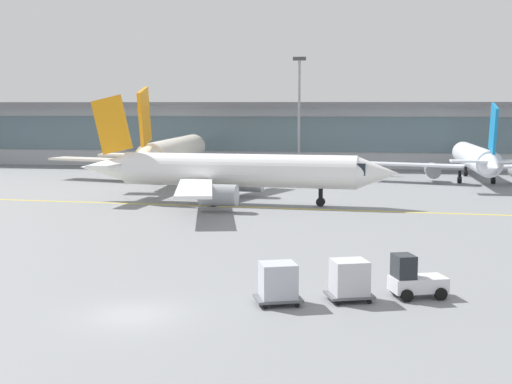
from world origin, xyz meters
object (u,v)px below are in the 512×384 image
cargo_dolly_lead (349,279)px  baggage_tug (414,279)px  taxiing_regional_jet (234,171)px  gate_airplane_2 (475,159)px  cargo_dolly_trailing (278,282)px  gate_airplane_1 (174,153)px  apron_light_mast_1 (299,109)px

cargo_dolly_lead → baggage_tug: bearing=-0.0°
taxiing_regional_jet → cargo_dolly_lead: bearing=-66.7°
gate_airplane_2 → taxiing_regional_jet: (-25.05, -22.87, 0.22)m
cargo_dolly_lead → cargo_dolly_trailing: same height
gate_airplane_1 → cargo_dolly_trailing: (19.35, -53.89, -2.27)m
gate_airplane_1 → gate_airplane_2: 36.41m
cargo_dolly_lead → cargo_dolly_trailing: bearing=180.0°
gate_airplane_1 → gate_airplane_2: gate_airplane_1 is taller
taxiing_regional_jet → baggage_tug: taxiing_regional_jet is taller
gate_airplane_1 → apron_light_mast_1: 20.71m
baggage_tug → cargo_dolly_trailing: 6.63m
gate_airplane_2 → baggage_tug: gate_airplane_2 is taller
gate_airplane_2 → cargo_dolly_trailing: bearing=163.0°
gate_airplane_1 → taxiing_regional_jet: bearing=-153.2°
gate_airplane_1 → taxiing_regional_jet: 23.37m
gate_airplane_2 → taxiing_regional_jet: taxiing_regional_jet is taller
taxiing_regional_jet → cargo_dolly_lead: size_ratio=12.25×
taxiing_regional_jet → apron_light_mast_1: apron_light_mast_1 is taller
taxiing_regional_jet → apron_light_mast_1: size_ratio=1.95×
baggage_tug → taxiing_regional_jet: bearing=95.7°
taxiing_regional_jet → apron_light_mast_1: 35.14m
cargo_dolly_trailing → apron_light_mast_1: 68.61m
gate_airplane_2 → apron_light_mast_1: size_ratio=1.80×
gate_airplane_2 → apron_light_mast_1: bearing=61.9°
gate_airplane_2 → cargo_dolly_trailing: gate_airplane_2 is taller
taxiing_regional_jet → apron_light_mast_1: bearing=89.1°
baggage_tug → apron_light_mast_1: apron_light_mast_1 is taller
gate_airplane_2 → apron_light_mast_1: 25.68m
cargo_dolly_lead → taxiing_regional_jet: bearing=90.4°
gate_airplane_1 → gate_airplane_2: bearing=-88.3°
cargo_dolly_lead → apron_light_mast_1: (-8.39, 66.89, 7.52)m
baggage_tug → cargo_dolly_trailing: size_ratio=1.16×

